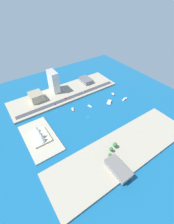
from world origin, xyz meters
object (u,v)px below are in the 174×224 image
(sailboat_small_white, at_px, (90,106))
(hatchback_blue, at_px, (55,104))
(carpark_squat_concrete, at_px, (118,169))
(van_white, at_px, (84,91))
(yacht_sleek_gray, at_px, (125,99))
(opera_landmark, at_px, (39,135))
(catamaran_blue, at_px, (109,102))
(water_taxi_orange, at_px, (73,109))
(warehouse_low_gray, at_px, (86,80))
(traffic_light_waterfront, at_px, (61,101))
(hotel_broad_white, at_px, (53,82))
(patrol_launch_navy, at_px, (113,94))
(office_block_beige, at_px, (36,97))
(pickup_red, at_px, (65,98))

(sailboat_small_white, bearing_deg, hatchback_blue, 53.25)
(carpark_squat_concrete, relative_size, van_white, 7.28)
(yacht_sleek_gray, relative_size, opera_landmark, 0.44)
(catamaran_blue, relative_size, van_white, 3.35)
(water_taxi_orange, distance_m, sailboat_small_white, 35.47)
(warehouse_low_gray, height_order, traffic_light_waterfront, warehouse_low_gray)
(catamaran_blue, distance_m, hotel_broad_white, 128.19)
(hatchback_blue, bearing_deg, yacht_sleek_gray, -116.32)
(catamaran_blue, bearing_deg, warehouse_low_gray, -2.87)
(patrol_launch_navy, xyz_separation_m, office_block_beige, (70.91, 148.40, 10.90))
(warehouse_low_gray, bearing_deg, catamaran_blue, 177.13)
(van_white, bearing_deg, opera_landmark, 117.70)
(warehouse_low_gray, distance_m, van_white, 42.98)
(opera_landmark, bearing_deg, hatchback_blue, -42.51)
(opera_landmark, bearing_deg, catamaran_blue, -86.65)
(office_block_beige, distance_m, opera_landmark, 103.32)
(hatchback_blue, distance_m, van_white, 73.74)
(yacht_sleek_gray, bearing_deg, hotel_broad_white, 44.80)
(yacht_sleek_gray, height_order, opera_landmark, opera_landmark)
(van_white, bearing_deg, patrol_launch_navy, -130.71)
(water_taxi_orange, height_order, yacht_sleek_gray, water_taxi_orange)
(catamaran_blue, bearing_deg, hatchback_blue, 60.39)
(hotel_broad_white, height_order, hatchback_blue, hotel_broad_white)
(yacht_sleek_gray, distance_m, hatchback_blue, 145.51)
(sailboat_small_white, height_order, opera_landmark, opera_landmark)
(patrol_launch_navy, bearing_deg, van_white, 49.29)
(yacht_sleek_gray, distance_m, pickup_red, 126.01)
(yacht_sleek_gray, relative_size, van_white, 3.11)
(hotel_broad_white, distance_m, van_white, 70.34)
(carpark_squat_concrete, xyz_separation_m, van_white, (182.85, -67.58, -3.82))
(van_white, xyz_separation_m, opera_landmark, (-69.21, 131.80, 5.12))
(patrol_launch_navy, distance_m, opera_landmark, 182.81)
(yacht_sleek_gray, relative_size, office_block_beige, 0.58)
(patrol_launch_navy, distance_m, sailboat_small_white, 66.80)
(office_block_beige, xyz_separation_m, opera_landmark, (-98.15, 32.18, -2.68))
(catamaran_blue, relative_size, pickup_red, 3.71)
(office_block_beige, relative_size, hotel_broad_white, 0.59)
(warehouse_low_gray, distance_m, hotel_broad_white, 82.60)
(opera_landmark, bearing_deg, patrol_launch_navy, -81.42)
(hotel_broad_white, height_order, van_white, hotel_broad_white)
(hotel_broad_white, bearing_deg, catamaran_blue, -143.16)
(catamaran_blue, distance_m, opera_landmark, 154.67)
(van_white, height_order, opera_landmark, opera_landmark)
(catamaran_blue, distance_m, pickup_red, 92.46)
(hotel_broad_white, height_order, opera_landmark, hotel_broad_white)
(hotel_broad_white, xyz_separation_m, pickup_red, (-40.53, -5.12, -22.53))
(sailboat_small_white, xyz_separation_m, warehouse_low_gray, (80.41, -44.90, 6.93))
(pickup_red, bearing_deg, traffic_light_waterfront, 121.60)
(carpark_squat_concrete, distance_m, van_white, 194.98)
(water_taxi_orange, bearing_deg, catamaran_blue, -107.33)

